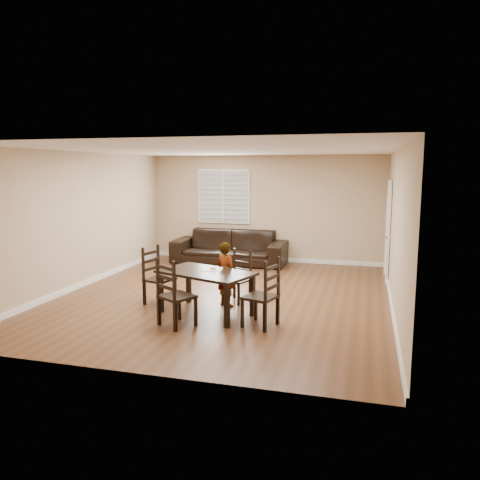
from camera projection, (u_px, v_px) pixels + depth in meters
name	position (u px, v px, depth m)	size (l,w,h in m)	color
ground	(225.00, 296.00, 8.80)	(7.00, 7.00, 0.00)	brown
room	(229.00, 199.00, 8.68)	(6.04, 7.04, 2.72)	tan
dining_table	(206.00, 277.00, 7.61)	(1.72, 1.32, 0.71)	black
chair_near	(240.00, 278.00, 8.42)	(0.54, 0.52, 0.93)	black
chair_far	(170.00, 296.00, 6.98)	(0.63, 0.62, 1.06)	black
chair_left	(154.00, 277.00, 8.29)	(0.53, 0.56, 1.02)	black
chair_right	(268.00, 297.00, 6.97)	(0.56, 0.58, 1.06)	black
child	(226.00, 274.00, 8.06)	(0.41, 0.27, 1.13)	gray
napkin	(212.00, 269.00, 7.73)	(0.31, 0.31, 0.00)	silver
donut	(213.00, 268.00, 7.72)	(0.11, 0.11, 0.04)	gold
sofa	(229.00, 247.00, 11.74)	(2.83, 1.11, 0.83)	black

